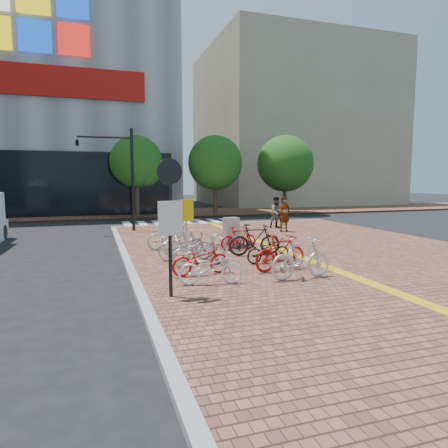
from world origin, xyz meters
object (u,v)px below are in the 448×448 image
object	(u,v)px
traffic_light_pole	(108,160)
bike_8	(268,250)
bike_0	(211,268)
bike_4	(183,242)
bike_3	(186,246)
pedestrian_b	(277,212)
bike_6	(301,258)
bike_5	(171,236)
bike_7	(281,253)
pedestrian_a	(285,214)
notice_sign	(170,211)
bike_10	(239,238)
bike_11	(231,236)
bike_9	(255,240)
utility_box	(231,233)
bike_2	(199,251)
bike_1	(201,259)
yellow_sign	(186,215)

from	to	relation	value
traffic_light_pole	bike_8	bearing A→B (deg)	-64.66
bike_0	bike_4	world-z (taller)	bike_4
bike_3	traffic_light_pole	distance (m)	9.63
pedestrian_b	traffic_light_pole	xyz separation A→B (m)	(-9.20, 1.34, 2.89)
bike_8	bike_6	bearing A→B (deg)	173.61
bike_5	bike_7	world-z (taller)	bike_7
bike_8	traffic_light_pole	distance (m)	11.59
pedestrian_a	notice_sign	world-z (taller)	notice_sign
bike_7	bike_10	bearing A→B (deg)	-11.25
traffic_light_pole	bike_6	bearing A→B (deg)	-68.93
bike_3	bike_8	world-z (taller)	bike_3
pedestrian_b	notice_sign	size ratio (longest dim) A/B	0.55
bike_11	bike_9	bearing A→B (deg)	178.34
utility_box	notice_sign	world-z (taller)	notice_sign
bike_4	utility_box	bearing A→B (deg)	-79.32
bike_2	pedestrian_b	size ratio (longest dim) A/B	1.02
bike_2	traffic_light_pole	xyz separation A→B (m)	(-2.42, 9.76, 3.30)
bike_4	bike_10	xyz separation A→B (m)	(2.27, 0.23, -0.01)
bike_6	notice_sign	bearing A→B (deg)	93.64
bike_8	notice_sign	world-z (taller)	notice_sign
bike_5	bike_6	size ratio (longest dim) A/B	0.99
notice_sign	traffic_light_pole	size ratio (longest dim) A/B	0.60
bike_6	bike_11	distance (m)	5.72
bike_11	bike_3	bearing A→B (deg)	125.55
bike_3	bike_1	bearing A→B (deg)	-175.03
bike_5	pedestrian_b	size ratio (longest dim) A/B	1.09
bike_4	yellow_sign	bearing A→B (deg)	-30.37
bike_3	pedestrian_a	world-z (taller)	pedestrian_a
bike_1	bike_10	xyz separation A→B (m)	(2.46, 3.49, 0.01)
bike_8	bike_10	bearing A→B (deg)	-3.21
bike_5	notice_sign	bearing A→B (deg)	162.12
bike_6	notice_sign	xyz separation A→B (m)	(-3.81, -0.59, 1.48)
bike_4	pedestrian_a	distance (m)	8.09
bike_11	traffic_light_pole	xyz separation A→B (m)	(-4.60, 6.57, 3.32)
bike_0	bike_4	size ratio (longest dim) A/B	1.08
bike_9	bike_10	xyz separation A→B (m)	(-0.20, 1.17, -0.11)
bike_1	bike_3	bearing A→B (deg)	-8.77
bike_0	bike_6	xyz separation A→B (m)	(2.59, -0.22, 0.13)
bike_3	traffic_light_pole	bearing A→B (deg)	20.78
bike_0	utility_box	distance (m)	5.74
bike_6	traffic_light_pole	world-z (taller)	traffic_light_pole
bike_10	bike_4	bearing A→B (deg)	87.13
bike_4	pedestrian_a	xyz separation A→B (m)	(6.54, 4.75, 0.46)
bike_10	yellow_sign	xyz separation A→B (m)	(-1.92, 0.78, 0.92)
bike_7	notice_sign	xyz separation A→B (m)	(-3.70, -1.69, 1.51)
bike_6	pedestrian_b	size ratio (longest dim) A/B	1.09
pedestrian_b	traffic_light_pole	bearing A→B (deg)	167.34
notice_sign	bike_0	bearing A→B (deg)	33.80
bike_8	bike_9	xyz separation A→B (m)	(0.07, 1.37, 0.16)
bike_3	bike_0	bearing A→B (deg)	-174.79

